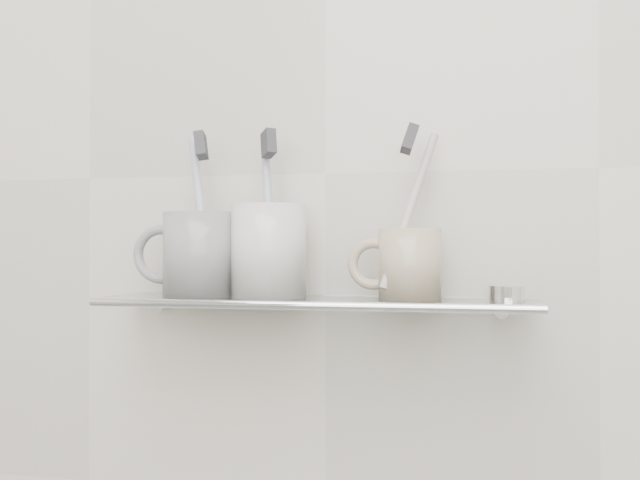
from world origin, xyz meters
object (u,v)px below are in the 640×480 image
(mug_left, at_px, (201,254))
(mug_right, at_px, (410,264))
(shelf_glass, at_px, (315,302))
(mug_center, at_px, (269,251))

(mug_left, bearing_deg, mug_right, -16.73)
(shelf_glass, distance_m, mug_center, 0.08)
(mug_right, bearing_deg, mug_left, 165.36)
(mug_left, height_order, mug_right, mug_left)
(mug_center, bearing_deg, mug_left, 158.23)
(mug_center, distance_m, mug_right, 0.17)
(mug_center, height_order, mug_right, mug_center)
(shelf_glass, bearing_deg, mug_right, 2.65)
(shelf_glass, xyz_separation_m, mug_center, (-0.06, 0.00, 0.06))
(shelf_glass, relative_size, mug_center, 4.60)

